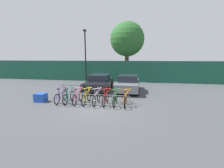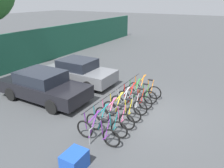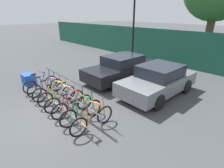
# 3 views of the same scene
# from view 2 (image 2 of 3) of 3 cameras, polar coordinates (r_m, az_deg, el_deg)

# --- Properties ---
(ground_plane) EXTENTS (120.00, 120.00, 0.00)m
(ground_plane) POSITION_cam_2_polar(r_m,az_deg,el_deg) (9.42, 7.73, -7.48)
(ground_plane) COLOR #424447
(bike_rack) EXTENTS (4.73, 0.04, 0.57)m
(bike_rack) POSITION_cam_2_polar(r_m,az_deg,el_deg) (9.02, 2.69, -5.09)
(bike_rack) COLOR gray
(bike_rack) RESTS_ON ground
(bicycle_purple) EXTENTS (0.68, 1.71, 1.05)m
(bicycle_purple) POSITION_cam_2_polar(r_m,az_deg,el_deg) (7.46, -3.81, -12.46)
(bicycle_purple) COLOR black
(bicycle_purple) RESTS_ON ground
(bicycle_teal) EXTENTS (0.68, 1.71, 1.05)m
(bicycle_teal) POSITION_cam_2_polar(r_m,az_deg,el_deg) (7.84, -1.57, -10.52)
(bicycle_teal) COLOR black
(bicycle_teal) RESTS_ON ground
(bicycle_pink) EXTENTS (0.68, 1.71, 1.05)m
(bicycle_pink) POSITION_cam_2_polar(r_m,az_deg,el_deg) (8.28, 0.57, -8.63)
(bicycle_pink) COLOR black
(bicycle_pink) RESTS_ON ground
(bicycle_yellow) EXTENTS (0.68, 1.71, 1.05)m
(bicycle_yellow) POSITION_cam_2_polar(r_m,az_deg,el_deg) (8.73, 2.47, -6.93)
(bicycle_yellow) COLOR black
(bicycle_yellow) RESTS_ON ground
(bicycle_silver) EXTENTS (0.68, 1.71, 1.05)m
(bicycle_silver) POSITION_cam_2_polar(r_m,az_deg,el_deg) (9.25, 4.30, -5.27)
(bicycle_silver) COLOR black
(bicycle_silver) RESTS_ON ground
(bicycle_red) EXTENTS (0.68, 1.71, 1.05)m
(bicycle_red) POSITION_cam_2_polar(r_m,az_deg,el_deg) (9.72, 5.79, -3.91)
(bicycle_red) COLOR black
(bicycle_red) RESTS_ON ground
(bicycle_green) EXTENTS (0.68, 1.71, 1.05)m
(bicycle_green) POSITION_cam_2_polar(r_m,az_deg,el_deg) (10.23, 7.17, -2.64)
(bicycle_green) COLOR black
(bicycle_green) RESTS_ON ground
(bicycle_orange) EXTENTS (0.68, 1.71, 1.05)m
(bicycle_orange) POSITION_cam_2_polar(r_m,az_deg,el_deg) (10.76, 8.48, -1.44)
(bicycle_orange) COLOR black
(bicycle_orange) RESTS_ON ground
(car_black) EXTENTS (1.91, 4.47, 1.40)m
(car_black) POSITION_cam_2_polar(r_m,az_deg,el_deg) (10.75, -17.50, -0.46)
(car_black) COLOR black
(car_black) RESTS_ON ground
(car_grey) EXTENTS (1.91, 4.05, 1.40)m
(car_grey) POSITION_cam_2_polar(r_m,az_deg,el_deg) (12.37, -8.59, 3.19)
(car_grey) COLOR slate
(car_grey) RESTS_ON ground
(cargo_crate) EXTENTS (0.70, 0.56, 0.55)m
(cargo_crate) POSITION_cam_2_polar(r_m,az_deg,el_deg) (6.59, -9.74, -19.23)
(cargo_crate) COLOR blue
(cargo_crate) RESTS_ON ground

